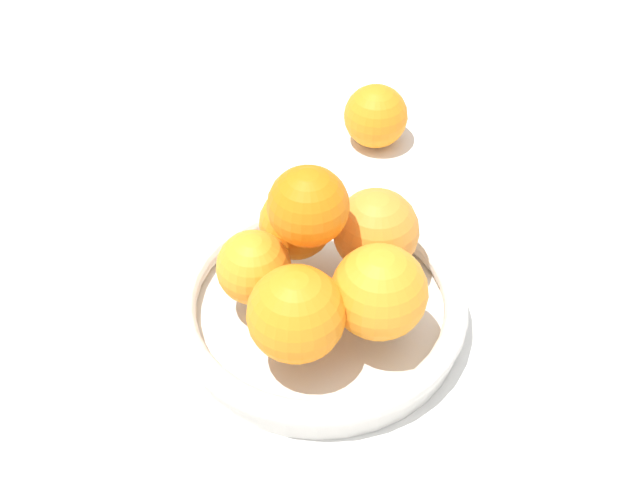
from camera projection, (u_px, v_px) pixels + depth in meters
ground_plane at (320, 322)px, 0.82m from camera, size 4.00×4.00×0.00m
fruit_bowl at (320, 308)px, 0.80m from camera, size 0.27×0.27×0.04m
orange_pile at (327, 261)px, 0.75m from camera, size 0.19×0.19×0.13m
stray_orange at (376, 116)px, 0.99m from camera, size 0.07×0.07×0.07m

